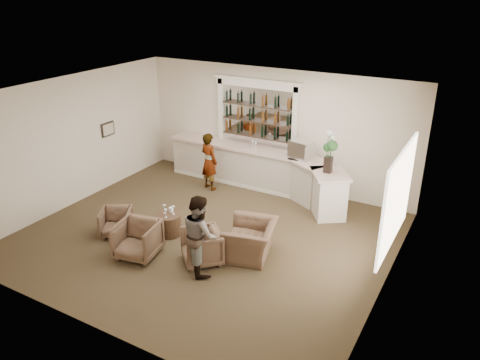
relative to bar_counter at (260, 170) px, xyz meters
name	(u,v)px	position (x,y,z in m)	size (l,w,h in m)	color
ground	(206,236)	(0.16, -3.00, -0.57)	(8.00, 8.00, 0.00)	#4E3E27
room_shell	(227,132)	(0.33, -2.29, 1.77)	(8.04, 7.02, 3.32)	beige
bar_counter	(260,170)	(0.00, 0.00, 0.00)	(5.72, 1.80, 1.14)	beige
back_bar_alcove	(257,114)	(-0.34, 0.41, 1.46)	(2.64, 0.25, 3.00)	white
cocktail_table	(169,224)	(-0.64, -3.33, -0.32)	(0.57, 0.57, 0.50)	#493420
sommelier	(209,161)	(-1.24, -0.68, 0.24)	(0.59, 0.39, 1.62)	gray
guest	(200,234)	(0.81, -4.19, 0.25)	(0.80, 0.63, 1.65)	gray
armchair_left	(116,222)	(-1.69, -3.92, -0.26)	(0.67, 0.69, 0.63)	brown
armchair_center	(137,240)	(-0.65, -4.39, -0.18)	(0.83, 0.86, 0.78)	brown
armchair_right	(202,247)	(0.66, -3.92, -0.22)	(0.77, 0.79, 0.72)	brown
armchair_far	(250,240)	(1.42, -3.19, -0.20)	(1.14, 0.99, 0.74)	brown
espresso_machine	(301,149)	(1.19, -0.01, 0.81)	(0.55, 0.46, 0.48)	silver
flower_vase	(329,149)	(2.14, -0.60, 1.16)	(0.28, 0.28, 1.05)	black
wine_glass_bar_left	(256,145)	(-0.17, 0.03, 0.67)	(0.07, 0.07, 0.21)	white
wine_glass_bar_right	(253,144)	(-0.29, 0.09, 0.67)	(0.07, 0.07, 0.21)	white
wine_glass_tbl_a	(164,209)	(-0.76, -3.30, 0.03)	(0.07, 0.07, 0.21)	white
wine_glass_tbl_b	(173,210)	(-0.54, -3.25, 0.03)	(0.07, 0.07, 0.21)	white
wine_glass_tbl_c	(166,213)	(-0.60, -3.46, 0.03)	(0.07, 0.07, 0.21)	white
napkin_holder	(171,210)	(-0.66, -3.19, -0.01)	(0.08, 0.08, 0.12)	white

